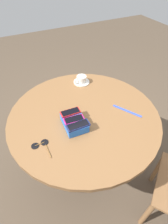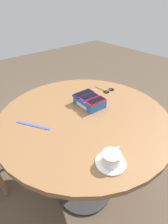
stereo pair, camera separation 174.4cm
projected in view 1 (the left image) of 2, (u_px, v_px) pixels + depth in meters
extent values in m
plane|color=brown|center=(84.00, 169.00, 1.76)|extent=(8.00, 8.00, 0.00)
cylinder|color=#2D2D2D|center=(84.00, 169.00, 1.76)|extent=(0.47, 0.47, 0.02)
cylinder|color=#2D2D2D|center=(84.00, 147.00, 1.49)|extent=(0.07, 0.07, 0.73)
cylinder|color=brown|center=(84.00, 116.00, 1.23)|extent=(1.05, 1.05, 0.03)
cube|color=blue|center=(74.00, 122.00, 1.13)|extent=(0.19, 0.14, 0.05)
cube|color=white|center=(84.00, 120.00, 1.15)|extent=(0.10, 0.01, 0.02)
cube|color=navy|center=(78.00, 125.00, 1.06)|extent=(0.06, 0.14, 0.01)
cube|color=black|center=(78.00, 125.00, 1.06)|extent=(0.05, 0.13, 0.00)
cube|color=#D11975|center=(74.00, 119.00, 1.10)|extent=(0.07, 0.13, 0.01)
cube|color=black|center=(74.00, 119.00, 1.10)|extent=(0.06, 0.12, 0.00)
cube|color=red|center=(70.00, 112.00, 1.15)|extent=(0.06, 0.13, 0.01)
cube|color=black|center=(70.00, 112.00, 1.14)|extent=(0.06, 0.12, 0.00)
cylinder|color=silver|center=(82.00, 82.00, 1.49)|extent=(0.14, 0.14, 0.01)
cylinder|color=silver|center=(82.00, 79.00, 1.47)|extent=(0.08, 0.08, 0.05)
cylinder|color=olive|center=(82.00, 77.00, 1.46)|extent=(0.07, 0.07, 0.00)
torus|color=silver|center=(77.00, 81.00, 1.45)|extent=(0.02, 0.05, 0.05)
cube|color=blue|center=(127.00, 111.00, 1.24)|extent=(0.19, 0.12, 0.00)
cylinder|color=black|center=(35.00, 146.00, 1.02)|extent=(0.05, 0.05, 0.00)
cylinder|color=black|center=(45.00, 142.00, 1.04)|extent=(0.05, 0.05, 0.00)
cylinder|color=olive|center=(40.00, 144.00, 1.03)|extent=(0.00, 0.06, 0.00)
cylinder|color=olive|center=(48.00, 151.00, 1.00)|extent=(0.10, 0.01, 0.00)
cylinder|color=brown|center=(157.00, 169.00, 1.54)|extent=(0.04, 0.04, 0.41)
cylinder|color=brown|center=(146.00, 214.00, 1.28)|extent=(0.04, 0.04, 0.41)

